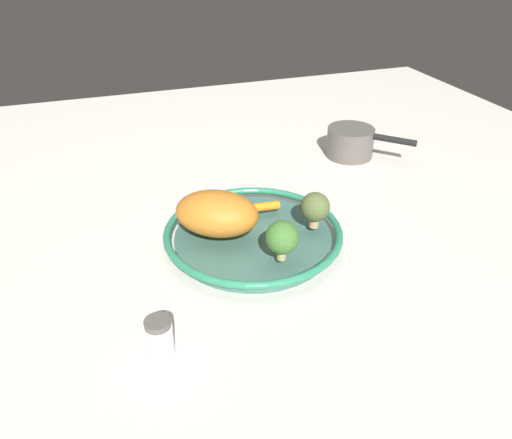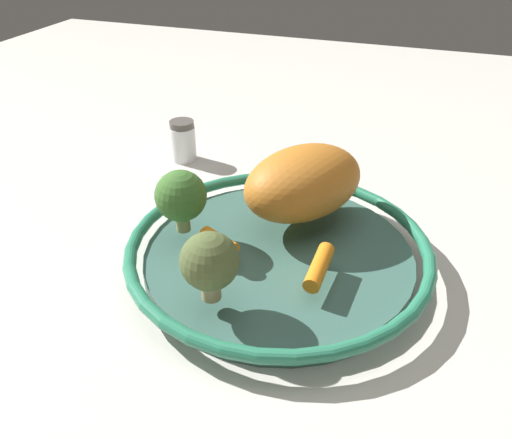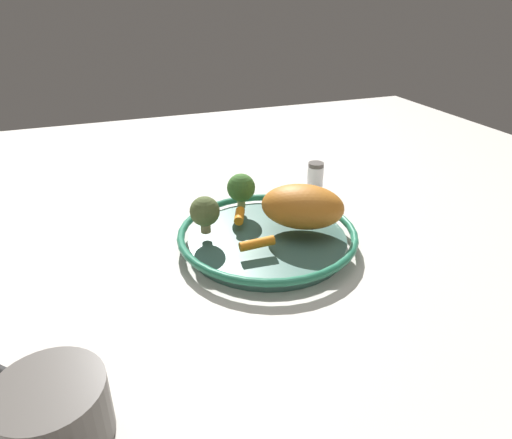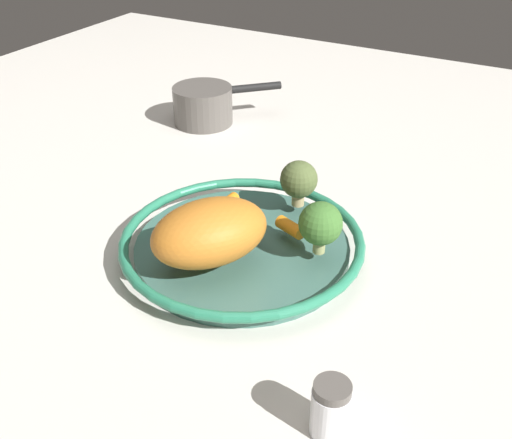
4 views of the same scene
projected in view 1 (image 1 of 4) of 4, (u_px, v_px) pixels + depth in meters
name	position (u px, v px, depth m)	size (l,w,h in m)	color
ground_plane	(253.00, 244.00, 0.97)	(2.10, 2.10, 0.00)	beige
serving_bowl	(253.00, 235.00, 0.96)	(0.34, 0.34, 0.04)	#3D665B
roast_chicken_piece	(217.00, 213.00, 0.92)	(0.16, 0.11, 0.08)	#C17023
baby_carrot_left	(264.00, 207.00, 1.00)	(0.02, 0.02, 0.06)	orange
baby_carrot_right	(282.00, 236.00, 0.91)	(0.02, 0.02, 0.05)	orange
broccoli_floret_edge	(315.00, 207.00, 0.93)	(0.06, 0.06, 0.07)	tan
broccoli_floret_mid	(282.00, 238.00, 0.84)	(0.06, 0.06, 0.07)	tan
salt_shaker	(159.00, 338.00, 0.71)	(0.04, 0.04, 0.07)	white
saucepan	(351.00, 142.00, 1.30)	(0.19, 0.18, 0.08)	#56514C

